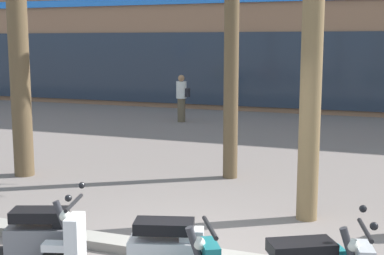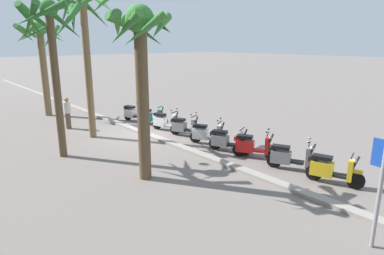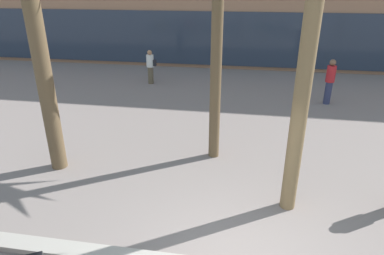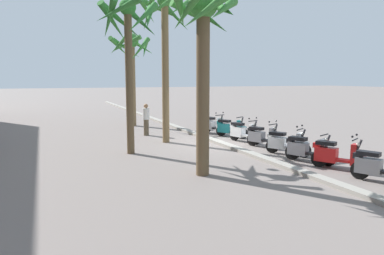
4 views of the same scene
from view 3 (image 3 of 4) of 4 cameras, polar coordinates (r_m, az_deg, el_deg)
name	(u,v)px [view 3 (image 3 of 4)]	position (r m, az deg, el deg)	size (l,w,h in m)	color
palm_tree_by_mall_entrance	(31,4)	(8.47, -25.47, 18.34)	(2.02, 2.03, 5.40)	brown
pedestrian_by_palm_tree	(330,81)	(14.15, 22.21, 7.31)	(0.34, 0.34, 1.76)	#2D3351
pedestrian_window_shopping	(150,66)	(16.04, -7.02, 10.22)	(0.45, 0.34, 1.56)	brown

